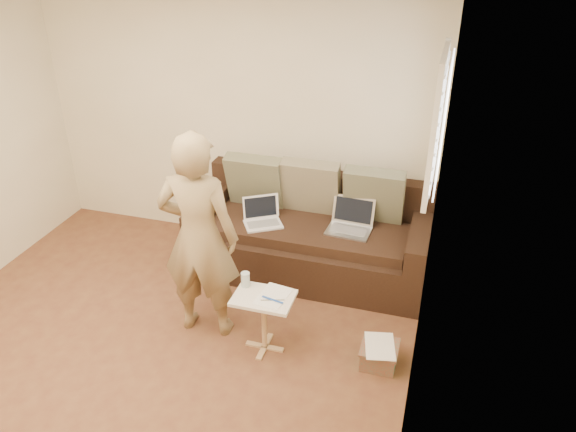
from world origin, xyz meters
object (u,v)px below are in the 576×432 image
object	(u,v)px
person	(199,237)
side_table	(264,323)
laptop_white	(263,225)
drinking_glass	(245,279)
striped_box	(379,355)
laptop_silver	(348,232)
sofa	(310,232)

from	to	relation	value
person	side_table	distance (m)	0.84
laptop_white	person	distance (m)	1.00
drinking_glass	laptop_white	bearing A→B (deg)	100.50
person	drinking_glass	world-z (taller)	person
person	striped_box	size ratio (longest dim) A/B	6.15
laptop_silver	person	world-z (taller)	person
person	sofa	bearing A→B (deg)	-124.38
drinking_glass	striped_box	size ratio (longest dim) A/B	0.42
laptop_white	side_table	xyz separation A→B (m)	(0.35, -1.03, -0.27)
laptop_silver	drinking_glass	distance (m)	1.21
laptop_silver	laptop_white	distance (m)	0.79
drinking_glass	striped_box	world-z (taller)	drinking_glass
laptop_silver	laptop_white	xyz separation A→B (m)	(-0.78, -0.11, 0.00)
laptop_white	striped_box	bearing A→B (deg)	-68.52
side_table	drinking_glass	world-z (taller)	drinking_glass
sofa	laptop_white	world-z (taller)	sofa
laptop_silver	side_table	distance (m)	1.24
laptop_white	side_table	bearing A→B (deg)	-102.66
person	side_table	world-z (taller)	person
laptop_white	person	size ratio (longest dim) A/B	0.19
laptop_white	striped_box	size ratio (longest dim) A/B	1.19
sofa	laptop_silver	xyz separation A→B (m)	(0.38, -0.05, 0.10)
sofa	person	xyz separation A→B (m)	(-0.61, -1.07, 0.45)
drinking_glass	side_table	bearing A→B (deg)	-27.36
laptop_silver	side_table	xyz separation A→B (m)	(-0.43, -1.13, -0.27)
laptop_silver	person	bearing A→B (deg)	-130.43
laptop_white	drinking_glass	world-z (taller)	laptop_white
person	striped_box	world-z (taller)	person
laptop_silver	person	xyz separation A→B (m)	(-0.99, -1.02, 0.36)
person	drinking_glass	distance (m)	0.49
sofa	laptop_silver	world-z (taller)	sofa
person	laptop_silver	bearing A→B (deg)	-138.67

